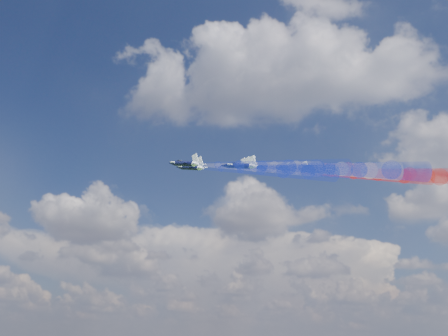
% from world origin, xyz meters
% --- Properties ---
extents(jet_lead, '(16.52, 15.48, 8.35)m').
position_xyz_m(jet_lead, '(1.95, 0.59, 166.83)').
color(jet_lead, black).
extents(trail_lead, '(40.89, 25.74, 16.14)m').
position_xyz_m(trail_lead, '(25.82, -12.52, 159.76)').
color(trail_lead, silver).
extents(jet_inner_left, '(16.52, 15.48, 8.35)m').
position_xyz_m(jet_inner_left, '(6.66, -13.02, 161.06)').
color(jet_inner_left, black).
extents(trail_inner_left, '(40.89, 25.74, 16.14)m').
position_xyz_m(trail_inner_left, '(30.54, -26.13, 153.99)').
color(trail_inner_left, '#182CCE').
extents(jet_inner_right, '(16.52, 15.48, 8.35)m').
position_xyz_m(jet_inner_right, '(15.43, 4.07, 166.21)').
color(jet_inner_right, black).
extents(trail_inner_right, '(40.89, 25.74, 16.14)m').
position_xyz_m(trail_inner_right, '(39.30, -9.04, 159.14)').
color(trail_inner_right, red).
extents(jet_outer_left, '(16.52, 15.48, 8.35)m').
position_xyz_m(jet_outer_left, '(10.06, -27.42, 157.29)').
color(jet_outer_left, black).
extents(trail_outer_left, '(40.89, 25.74, 16.14)m').
position_xyz_m(trail_outer_left, '(33.93, -40.53, 150.22)').
color(trail_outer_left, '#182CCE').
extents(jet_center_third, '(16.52, 15.48, 8.35)m').
position_xyz_m(jet_center_third, '(20.61, -12.39, 160.48)').
color(jet_center_third, black).
extents(trail_center_third, '(40.89, 25.74, 16.14)m').
position_xyz_m(trail_center_third, '(44.48, -25.50, 153.41)').
color(trail_center_third, silver).
extents(jet_outer_right, '(16.52, 15.48, 8.35)m').
position_xyz_m(jet_outer_right, '(29.16, 5.79, 163.90)').
color(jet_outer_right, black).
extents(trail_outer_right, '(40.89, 25.74, 16.14)m').
position_xyz_m(trail_outer_right, '(53.03, -7.32, 156.82)').
color(trail_outer_right, red).
extents(jet_rear_left, '(16.52, 15.48, 8.35)m').
position_xyz_m(jet_rear_left, '(24.97, -25.78, 155.86)').
color(jet_rear_left, black).
extents(trail_rear_left, '(40.89, 25.74, 16.14)m').
position_xyz_m(trail_rear_left, '(48.84, -38.88, 148.79)').
color(trail_rear_left, '#182CCE').
extents(jet_rear_right, '(16.52, 15.48, 8.35)m').
position_xyz_m(jet_rear_right, '(36.14, -7.78, 159.25)').
color(jet_rear_right, black).
extents(trail_rear_right, '(40.89, 25.74, 16.14)m').
position_xyz_m(trail_rear_right, '(60.01, -20.88, 152.18)').
color(trail_rear_right, red).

